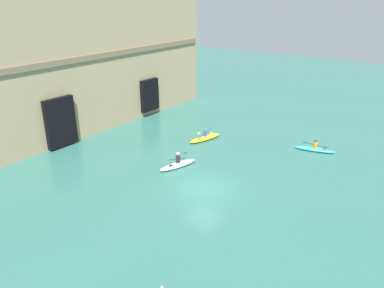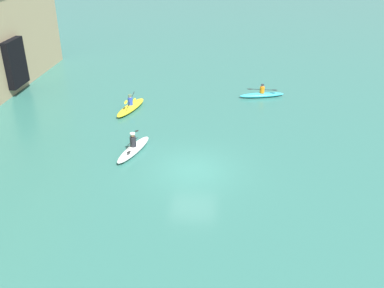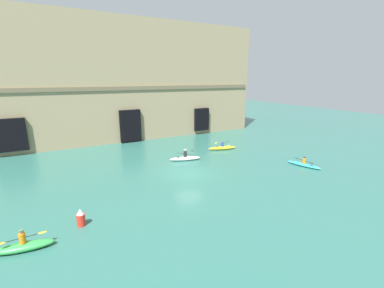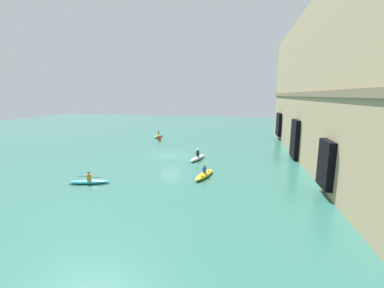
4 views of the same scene
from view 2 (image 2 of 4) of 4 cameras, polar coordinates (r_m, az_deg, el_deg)
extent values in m
plane|color=#2D665B|center=(22.63, 0.19, -3.44)|extent=(120.00, 120.00, 0.00)
cube|color=black|center=(34.99, -22.61, 9.96)|extent=(2.42, 0.70, 3.49)
ellipsoid|color=yellow|center=(30.09, -8.18, 4.84)|extent=(3.63, 1.68, 0.41)
cylinder|color=#2D47B7|center=(29.92, -8.23, 5.65)|extent=(0.32, 0.32, 0.50)
sphere|color=beige|center=(29.79, -8.28, 6.29)|extent=(0.22, 0.22, 0.22)
cylinder|color=#4C6B4C|center=(29.76, -8.29, 6.46)|extent=(0.28, 0.28, 0.06)
cylinder|color=black|center=(29.91, -8.24, 5.69)|extent=(2.07, 0.16, 0.66)
ellipsoid|color=yellow|center=(29.01, -8.81, 5.54)|extent=(0.45, 0.21, 0.18)
ellipsoid|color=yellow|center=(30.82, -7.70, 5.83)|extent=(0.45, 0.21, 0.18)
ellipsoid|color=white|center=(24.39, -7.80, -0.72)|extent=(3.45, 1.58, 0.42)
cylinder|color=#232328|center=(24.16, -7.87, 0.31)|extent=(0.35, 0.35, 0.57)
sphere|color=#9E704C|center=(23.99, -7.93, 1.17)|extent=(0.24, 0.24, 0.24)
cylinder|color=silver|center=(23.94, -7.95, 1.38)|extent=(0.29, 0.29, 0.06)
cylinder|color=black|center=(24.15, -7.88, 0.37)|extent=(1.97, 0.10, 0.54)
ellipsoid|color=black|center=(23.52, -8.40, -1.06)|extent=(0.44, 0.20, 0.16)
ellipsoid|color=black|center=(24.80, -7.37, 1.73)|extent=(0.44, 0.20, 0.16)
ellipsoid|color=#33B2C6|center=(32.59, 9.29, 6.47)|extent=(1.51, 3.45, 0.33)
cylinder|color=orange|center=(32.45, 9.34, 7.13)|extent=(0.35, 0.35, 0.47)
sphere|color=beige|center=(32.34, 9.38, 7.68)|extent=(0.18, 0.18, 0.18)
cylinder|color=#232328|center=(32.32, 9.39, 7.80)|extent=(0.23, 0.23, 0.06)
cylinder|color=black|center=(32.45, 9.34, 7.17)|extent=(0.08, 2.05, 0.05)
ellipsoid|color=black|center=(32.49, 10.94, 7.07)|extent=(0.19, 0.44, 0.05)
ellipsoid|color=black|center=(32.43, 7.74, 7.27)|extent=(0.19, 0.44, 0.05)
camera|label=1|loc=(11.31, 98.39, 3.52)|focal=35.00mm
camera|label=3|loc=(20.15, 69.05, 1.37)|focal=24.00mm
camera|label=4|loc=(50.12, -6.05, 22.26)|focal=24.00mm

